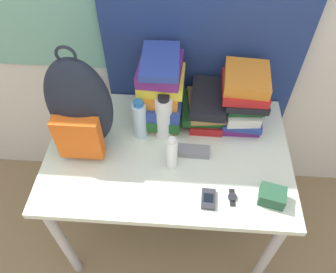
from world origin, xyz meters
TOP-DOWN VIEW (x-y plane):
  - wall_back at (-0.00, 0.82)m, footprint 6.00×0.06m
  - curtain_blue at (0.14, 0.77)m, footprint 0.96×0.04m
  - desk at (0.00, 0.37)m, footprint 1.13×0.74m
  - backpack at (-0.38, 0.39)m, footprint 0.28×0.21m
  - book_stack_left at (-0.04, 0.58)m, footprint 0.22×0.29m
  - book_stack_center at (0.17, 0.59)m, footprint 0.22×0.28m
  - book_stack_right at (0.34, 0.59)m, footprint 0.22×0.29m
  - water_bottle at (-0.14, 0.46)m, footprint 0.07×0.07m
  - sports_bottle at (-0.03, 0.47)m, footprint 0.08×0.08m
  - sunscreen_bottle at (0.02, 0.28)m, footprint 0.05×0.05m
  - cell_phone at (0.18, 0.12)m, footprint 0.06×0.10m
  - sunglasses_case at (0.12, 0.36)m, footprint 0.15×0.06m
  - camera_pouch at (0.44, 0.14)m, footprint 0.12×0.10m
  - wristwatch at (0.28, 0.14)m, footprint 0.04×0.08m

SIDE VIEW (x-z plane):
  - desk at x=0.00m, z-range 0.28..1.05m
  - wristwatch at x=0.28m, z-range 0.77..0.78m
  - cell_phone at x=0.18m, z-range 0.77..0.78m
  - sunglasses_case at x=0.12m, z-range 0.77..0.80m
  - camera_pouch at x=0.44m, z-range 0.77..0.83m
  - book_stack_center at x=0.17m, z-range 0.77..0.93m
  - sunscreen_bottle at x=0.02m, z-range 0.76..0.95m
  - water_bottle at x=-0.14m, z-range 0.76..0.98m
  - sports_bottle at x=-0.03m, z-range 0.76..1.01m
  - book_stack_right at x=0.34m, z-range 0.77..1.06m
  - book_stack_left at x=-0.04m, z-range 0.76..1.12m
  - backpack at x=-0.38m, z-range 0.73..1.26m
  - curtain_blue at x=0.14m, z-range 0.00..2.50m
  - wall_back at x=0.00m, z-range 0.00..2.50m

